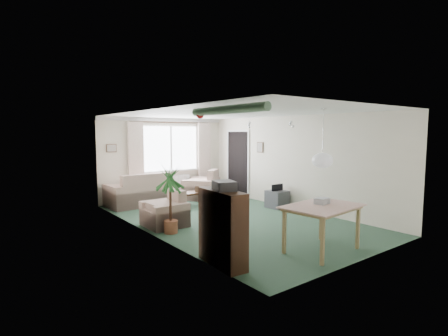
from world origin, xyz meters
TOP-DOWN VIEW (x-y plane):
  - ground at (0.00, 0.00)m, footprint 6.50×6.50m
  - window at (0.20, 3.23)m, footprint 1.80×0.03m
  - curtain_rod at (0.20, 3.15)m, footprint 2.60×0.03m
  - curtain_left at (-0.95, 3.13)m, footprint 0.45×0.08m
  - curtain_right at (1.35, 3.13)m, footprint 0.45×0.08m
  - radiator at (0.20, 3.19)m, footprint 1.20×0.10m
  - doorway at (1.99, 2.20)m, footprint 0.03×0.95m
  - pendant_lamp at (0.20, -2.30)m, footprint 0.36×0.36m
  - tinsel_garland at (-1.92, -2.30)m, footprint 1.60×1.60m
  - bauble_cluster_a at (1.30, 0.90)m, footprint 0.20×0.20m
  - bauble_cluster_b at (1.60, -0.30)m, footprint 0.20×0.20m
  - wall_picture_back at (-1.60, 3.23)m, footprint 0.28×0.03m
  - wall_picture_right at (1.98, 1.20)m, footprint 0.03×0.24m
  - sofa at (-1.00, 2.75)m, footprint 1.82×1.02m
  - armchair_corner at (0.82, 2.51)m, footprint 1.35×1.34m
  - armchair_left at (-1.50, 0.40)m, footprint 0.80×0.84m
  - coffee_table at (0.11, 1.83)m, footprint 0.84×0.49m
  - photo_frame at (0.20, 1.77)m, footprint 0.12×0.05m
  - bookshelf at (-1.84, -2.09)m, footprint 0.38×0.94m
  - hifi_box at (-1.83, -2.12)m, footprint 0.37×0.42m
  - houseplant at (-1.65, -0.15)m, footprint 0.72×0.72m
  - dining_table at (-0.16, -2.60)m, footprint 1.28×0.92m
  - gift_box at (-0.06, -2.51)m, footprint 0.28×0.22m
  - tv_cube at (1.70, 0.23)m, footprint 0.46×0.50m
  - pet_bed at (1.08, 2.03)m, footprint 0.81×0.81m

SIDE VIEW (x-z plane):
  - ground at x=0.00m, z-range 0.00..0.00m
  - pet_bed at x=1.08m, z-range 0.00..0.14m
  - coffee_table at x=0.11m, z-range 0.00..0.37m
  - tv_cube at x=1.70m, z-range 0.00..0.45m
  - armchair_left at x=-1.50m, z-range 0.00..0.75m
  - dining_table at x=-0.16m, z-range 0.00..0.75m
  - radiator at x=0.20m, z-range 0.12..0.68m
  - armchair_corner at x=0.82m, z-range 0.00..0.88m
  - sofa at x=-1.00m, z-range 0.00..0.89m
  - photo_frame at x=0.20m, z-range 0.37..0.53m
  - bookshelf at x=-1.84m, z-range 0.00..1.13m
  - houseplant at x=-1.65m, z-range 0.00..1.35m
  - gift_box at x=-0.06m, z-range 0.75..0.87m
  - doorway at x=1.99m, z-range 0.00..2.00m
  - hifi_box at x=-1.83m, z-range 1.13..1.27m
  - curtain_left at x=-0.95m, z-range 0.27..2.27m
  - curtain_right at x=1.35m, z-range 0.27..2.27m
  - pendant_lamp at x=0.20m, z-range 1.30..1.66m
  - window at x=0.20m, z-range 0.85..2.15m
  - wall_picture_back at x=-1.60m, z-range 1.44..1.66m
  - wall_picture_right at x=1.98m, z-range 1.40..1.70m
  - bauble_cluster_a at x=1.30m, z-range 2.12..2.32m
  - bauble_cluster_b at x=1.60m, z-range 2.12..2.32m
  - curtain_rod at x=0.20m, z-range 2.25..2.29m
  - tinsel_garland at x=-1.92m, z-range 2.22..2.34m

